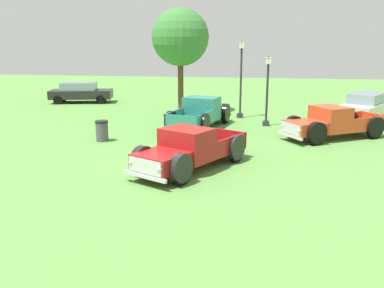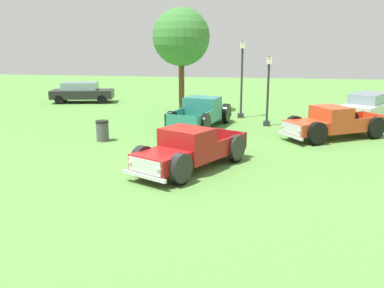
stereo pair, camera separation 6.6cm
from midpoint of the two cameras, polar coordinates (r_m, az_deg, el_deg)
ground_plane at (r=15.45m, az=-3.06°, el=-3.12°), size 80.00×80.00×0.00m
pickup_truck_foreground at (r=14.82m, az=-0.71°, el=-0.93°), size 3.85×5.19×1.51m
pickup_truck_behind_left at (r=22.67m, az=1.54°, el=4.26°), size 2.96×5.50×1.60m
pickup_truck_behind_right at (r=20.75m, az=18.08°, el=2.62°), size 5.17×4.12×1.53m
sedan_distant_a at (r=26.96m, az=22.58°, el=4.80°), size 3.93×4.86×1.52m
sedan_distant_b at (r=32.87m, az=-14.56°, el=6.80°), size 4.81×2.80×1.51m
lamp_post_near at (r=23.09m, az=10.27°, el=7.22°), size 0.36×0.36×3.73m
lamp_post_far at (r=25.39m, az=6.79°, el=8.80°), size 0.36×0.36×4.50m
trash_can at (r=19.79m, az=-11.87°, el=1.76°), size 0.59×0.59×0.95m
oak_tree_east at (r=27.30m, az=-1.38°, el=14.15°), size 3.61×3.61×6.53m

